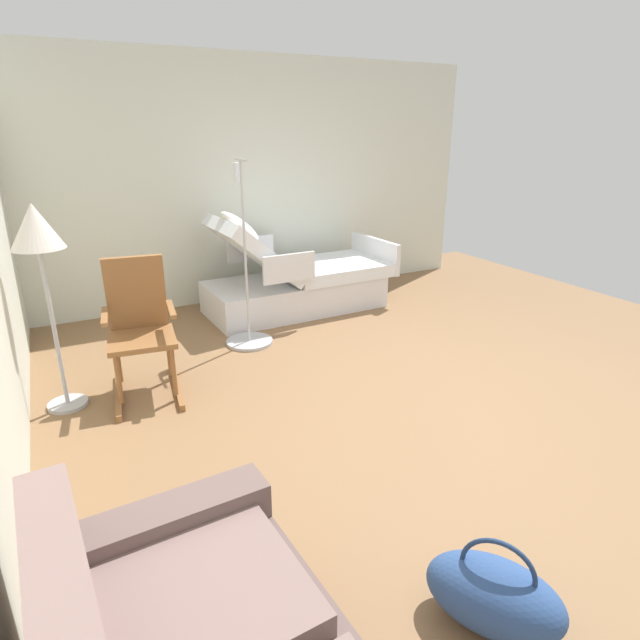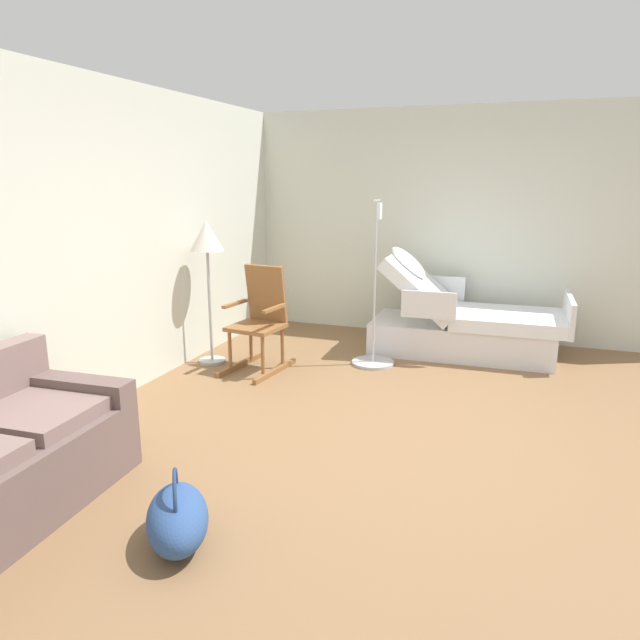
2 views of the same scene
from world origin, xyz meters
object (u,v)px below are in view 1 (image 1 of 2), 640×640
at_px(iv_pole, 248,318).
at_px(hospital_bed, 296,282).
at_px(rocking_chair, 141,329).
at_px(floor_lamp, 38,241).
at_px(duffel_bag, 494,595).

bearing_deg(iv_pole, hospital_bed, -49.48).
distance_m(rocking_chair, iv_pole, 1.19).
bearing_deg(hospital_bed, iv_pole, 130.52).
height_order(floor_lamp, duffel_bag, floor_lamp).
xyz_separation_m(hospital_bed, floor_lamp, (-1.23, 2.44, 0.91)).
bearing_deg(hospital_bed, rocking_chair, 123.54).
relative_size(floor_lamp, duffel_bag, 2.30).
bearing_deg(rocking_chair, iv_pole, -62.96).
relative_size(rocking_chair, floor_lamp, 0.71).
xyz_separation_m(rocking_chair, floor_lamp, (0.00, 0.57, 0.72)).
distance_m(hospital_bed, rocking_chair, 2.25).
bearing_deg(iv_pole, floor_lamp, 108.09).
bearing_deg(iv_pole, rocking_chair, 117.04).
height_order(hospital_bed, floor_lamp, floor_lamp).
xyz_separation_m(rocking_chair, iv_pole, (0.53, -1.04, -0.25)).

